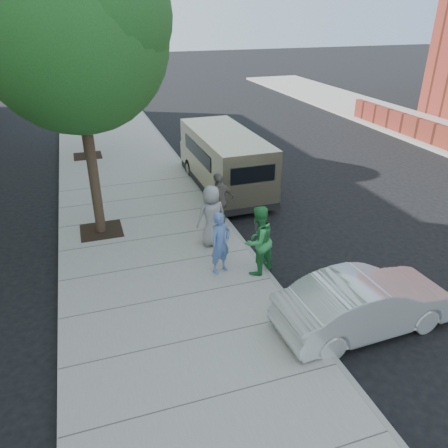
{
  "coord_description": "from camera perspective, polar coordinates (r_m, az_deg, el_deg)",
  "views": [
    {
      "loc": [
        -2.51,
        -9.58,
        6.06
      ],
      "look_at": [
        0.66,
        -0.15,
        1.1
      ],
      "focal_mm": 35.0,
      "sensor_mm": 36.0,
      "label": 1
    }
  ],
  "objects": [
    {
      "name": "parking_meter",
      "position": [
        10.48,
        4.73,
        -1.46
      ],
      "size": [
        0.3,
        0.2,
        1.39
      ],
      "rotation": [
        0.0,
        0.0,
        0.4
      ],
      "color": "gray",
      "rests_on": "sidewalk"
    },
    {
      "name": "ground",
      "position": [
        11.61,
        -3.33,
        -5.02
      ],
      "size": [
        120.0,
        120.0,
        0.0
      ],
      "primitive_type": "plane",
      "color": "black",
      "rests_on": "ground"
    },
    {
      "name": "tree_far",
      "position": [
        19.61,
        -19.21,
        21.74
      ],
      "size": [
        3.92,
        3.8,
        6.49
      ],
      "color": "black",
      "rests_on": "sidewalk"
    },
    {
      "name": "tree_near",
      "position": [
        11.99,
        -18.86,
        22.78
      ],
      "size": [
        4.62,
        4.6,
        7.53
      ],
      "color": "black",
      "rests_on": "sidewalk"
    },
    {
      "name": "person_striped_polo",
      "position": [
        12.59,
        -0.65,
        2.94
      ],
      "size": [
        1.11,
        0.69,
        1.76
      ],
      "primitive_type": "imported",
      "rotation": [
        0.0,
        0.0,
        3.41
      ],
      "color": "slate",
      "rests_on": "sidewalk"
    },
    {
      "name": "person_green_shirt",
      "position": [
        10.52,
        4.49,
        -2.16
      ],
      "size": [
        1.06,
        0.97,
        1.76
      ],
      "primitive_type": "imported",
      "rotation": [
        0.0,
        0.0,
        3.6
      ],
      "color": "#2E8E45",
      "rests_on": "sidewalk"
    },
    {
      "name": "van",
      "position": [
        15.87,
        0.01,
        8.39
      ],
      "size": [
        1.97,
        5.75,
        2.13
      ],
      "rotation": [
        0.0,
        0.0,
        0.0
      ],
      "color": "tan",
      "rests_on": "ground"
    },
    {
      "name": "sidewalk",
      "position": [
        11.39,
        -8.21,
        -5.5
      ],
      "size": [
        5.0,
        60.0,
        0.15
      ],
      "primitive_type": "cube",
      "color": "gray",
      "rests_on": "ground"
    },
    {
      "name": "sedan",
      "position": [
        9.52,
        18.03,
        -9.8
      ],
      "size": [
        3.87,
        1.49,
        1.26
      ],
      "primitive_type": "imported",
      "rotation": [
        0.0,
        0.0,
        1.61
      ],
      "color": "silver",
      "rests_on": "ground"
    },
    {
      "name": "person_gray_shirt",
      "position": [
        11.79,
        -1.63,
        1.06
      ],
      "size": [
        0.9,
        0.66,
        1.7
      ],
      "primitive_type": "imported",
      "rotation": [
        0.0,
        0.0,
        3.29
      ],
      "color": "gray",
      "rests_on": "sidewalk"
    },
    {
      "name": "curb_face",
      "position": [
        11.96,
        3.33,
        -3.57
      ],
      "size": [
        0.12,
        60.0,
        0.16
      ],
      "primitive_type": "cube",
      "color": "gray",
      "rests_on": "ground"
    },
    {
      "name": "person_officer",
      "position": [
        10.56,
        -0.46,
        -2.48
      ],
      "size": [
        0.68,
        0.58,
        1.59
      ],
      "primitive_type": "imported",
      "rotation": [
        0.0,
        0.0,
        0.43
      ],
      "color": "#5272B0",
      "rests_on": "sidewalk"
    }
  ]
}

